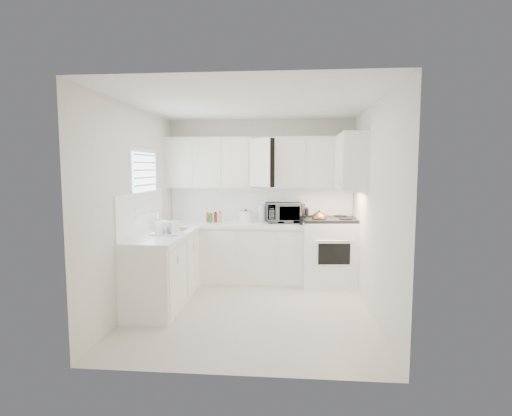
# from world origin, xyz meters

# --- Properties ---
(floor) EXTENTS (3.20, 3.20, 0.00)m
(floor) POSITION_xyz_m (0.00, 0.00, 0.00)
(floor) COLOR beige
(floor) RESTS_ON ground
(ceiling) EXTENTS (3.20, 3.20, 0.00)m
(ceiling) POSITION_xyz_m (0.00, 0.00, 2.60)
(ceiling) COLOR white
(ceiling) RESTS_ON ground
(wall_back) EXTENTS (3.00, 0.00, 3.00)m
(wall_back) POSITION_xyz_m (0.00, 1.60, 1.30)
(wall_back) COLOR silver
(wall_back) RESTS_ON ground
(wall_front) EXTENTS (3.00, 0.00, 3.00)m
(wall_front) POSITION_xyz_m (0.00, -1.60, 1.30)
(wall_front) COLOR silver
(wall_front) RESTS_ON ground
(wall_left) EXTENTS (0.00, 3.20, 3.20)m
(wall_left) POSITION_xyz_m (-1.50, 0.00, 1.30)
(wall_left) COLOR silver
(wall_left) RESTS_ON ground
(wall_right) EXTENTS (0.00, 3.20, 3.20)m
(wall_right) POSITION_xyz_m (1.50, 0.00, 1.30)
(wall_right) COLOR silver
(wall_right) RESTS_ON ground
(window_blinds) EXTENTS (0.06, 0.96, 1.06)m
(window_blinds) POSITION_xyz_m (-1.48, 0.35, 1.55)
(window_blinds) COLOR white
(window_blinds) RESTS_ON wall_left
(lower_cabinets_back) EXTENTS (2.22, 0.60, 0.90)m
(lower_cabinets_back) POSITION_xyz_m (-0.39, 1.30, 0.45)
(lower_cabinets_back) COLOR silver
(lower_cabinets_back) RESTS_ON floor
(lower_cabinets_left) EXTENTS (0.60, 1.60, 0.90)m
(lower_cabinets_left) POSITION_xyz_m (-1.20, 0.20, 0.45)
(lower_cabinets_left) COLOR silver
(lower_cabinets_left) RESTS_ON floor
(countertop_back) EXTENTS (2.24, 0.64, 0.05)m
(countertop_back) POSITION_xyz_m (-0.39, 1.29, 0.93)
(countertop_back) COLOR white
(countertop_back) RESTS_ON lower_cabinets_back
(countertop_left) EXTENTS (0.64, 1.62, 0.05)m
(countertop_left) POSITION_xyz_m (-1.19, 0.20, 0.93)
(countertop_left) COLOR white
(countertop_left) RESTS_ON lower_cabinets_left
(backsplash_back) EXTENTS (2.98, 0.02, 0.55)m
(backsplash_back) POSITION_xyz_m (0.00, 1.59, 1.23)
(backsplash_back) COLOR white
(backsplash_back) RESTS_ON wall_back
(backsplash_left) EXTENTS (0.02, 1.60, 0.55)m
(backsplash_left) POSITION_xyz_m (-1.49, 0.20, 1.23)
(backsplash_left) COLOR white
(backsplash_left) RESTS_ON wall_left
(upper_cabinets_back) EXTENTS (3.00, 0.33, 0.80)m
(upper_cabinets_back) POSITION_xyz_m (0.00, 1.44, 1.50)
(upper_cabinets_back) COLOR silver
(upper_cabinets_back) RESTS_ON wall_back
(upper_cabinets_right) EXTENTS (0.33, 0.90, 0.80)m
(upper_cabinets_right) POSITION_xyz_m (1.33, 0.82, 1.50)
(upper_cabinets_right) COLOR silver
(upper_cabinets_right) RESTS_ON wall_right
(sink) EXTENTS (0.42, 0.38, 0.30)m
(sink) POSITION_xyz_m (-1.19, 0.55, 1.07)
(sink) COLOR gray
(sink) RESTS_ON countertop_left
(stove) EXTENTS (0.94, 0.80, 1.34)m
(stove) POSITION_xyz_m (1.10, 1.27, 0.67)
(stove) COLOR white
(stove) RESTS_ON floor
(tea_kettle) EXTENTS (0.34, 0.32, 0.26)m
(tea_kettle) POSITION_xyz_m (0.92, 1.11, 1.07)
(tea_kettle) COLOR #925A27
(tea_kettle) RESTS_ON stove
(frying_pan) EXTENTS (0.26, 0.42, 0.04)m
(frying_pan) POSITION_xyz_m (1.28, 1.43, 0.96)
(frying_pan) COLOR black
(frying_pan) RESTS_ON stove
(microwave) EXTENTS (0.61, 0.41, 0.38)m
(microwave) POSITION_xyz_m (0.39, 1.42, 1.14)
(microwave) COLOR gray
(microwave) RESTS_ON countertop_back
(rice_cooker) EXTENTS (0.25, 0.25, 0.21)m
(rice_cooker) POSITION_xyz_m (-0.22, 1.37, 1.06)
(rice_cooker) COLOR white
(rice_cooker) RESTS_ON countertop_back
(paper_towel) EXTENTS (0.12, 0.12, 0.27)m
(paper_towel) POSITION_xyz_m (0.02, 1.47, 1.08)
(paper_towel) COLOR white
(paper_towel) RESTS_ON countertop_back
(utensil_crock) EXTENTS (0.13, 0.13, 0.33)m
(utensil_crock) POSITION_xyz_m (0.68, 1.18, 1.12)
(utensil_crock) COLOR black
(utensil_crock) RESTS_ON countertop_back
(dish_rack) EXTENTS (0.40, 0.31, 0.20)m
(dish_rack) POSITION_xyz_m (-1.12, 0.09, 1.05)
(dish_rack) COLOR white
(dish_rack) RESTS_ON countertop_left
(spice_left_0) EXTENTS (0.06, 0.06, 0.13)m
(spice_left_0) POSITION_xyz_m (-0.85, 1.42, 1.02)
(spice_left_0) COLOR brown
(spice_left_0) RESTS_ON countertop_back
(spice_left_1) EXTENTS (0.06, 0.06, 0.13)m
(spice_left_1) POSITION_xyz_m (-0.78, 1.33, 1.02)
(spice_left_1) COLOR #277326
(spice_left_1) RESTS_ON countertop_back
(spice_left_2) EXTENTS (0.06, 0.06, 0.13)m
(spice_left_2) POSITION_xyz_m (-0.70, 1.42, 1.02)
(spice_left_2) COLOR #A71635
(spice_left_2) RESTS_ON countertop_back
(spice_left_3) EXTENTS (0.06, 0.06, 0.13)m
(spice_left_3) POSITION_xyz_m (-0.62, 1.33, 1.02)
(spice_left_3) COLOR gold
(spice_left_3) RESTS_ON countertop_back
(sauce_right_0) EXTENTS (0.06, 0.06, 0.19)m
(sauce_right_0) POSITION_xyz_m (0.58, 1.46, 1.05)
(sauce_right_0) COLOR #A71635
(sauce_right_0) RESTS_ON countertop_back
(sauce_right_1) EXTENTS (0.06, 0.06, 0.19)m
(sauce_right_1) POSITION_xyz_m (0.64, 1.40, 1.05)
(sauce_right_1) COLOR gold
(sauce_right_1) RESTS_ON countertop_back
(sauce_right_2) EXTENTS (0.06, 0.06, 0.19)m
(sauce_right_2) POSITION_xyz_m (0.69, 1.46, 1.05)
(sauce_right_2) COLOR brown
(sauce_right_2) RESTS_ON countertop_back
(sauce_right_3) EXTENTS (0.06, 0.06, 0.19)m
(sauce_right_3) POSITION_xyz_m (0.74, 1.40, 1.05)
(sauce_right_3) COLOR black
(sauce_right_3) RESTS_ON countertop_back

